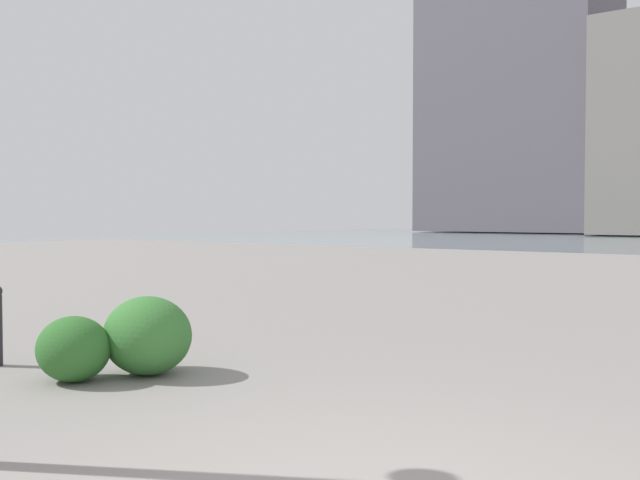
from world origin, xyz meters
TOP-DOWN VIEW (x-y plane):
  - building_annex at (23.57, -68.76)m, footprint 17.52×15.52m
  - shrub_low at (3.68, -0.82)m, footprint 0.70×0.63m
  - shrub_wide at (3.35, -1.40)m, footprint 0.87×0.79m

SIDE VIEW (x-z plane):
  - shrub_low at x=3.68m, z-range 0.00..0.59m
  - shrub_wide at x=3.35m, z-range 0.00..0.74m
  - building_annex at x=23.57m, z-range 0.00..24.81m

